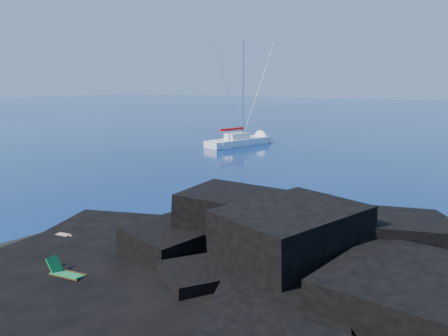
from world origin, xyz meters
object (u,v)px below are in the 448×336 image
object	(u,v)px
sailboat	(240,145)
deck_chair	(67,270)
sunbather	(63,236)
marker_cone	(59,265)

from	to	relation	value
sailboat	deck_chair	distance (m)	40.27
sailboat	sunbather	xyz separation A→B (m)	(11.56, -34.32, 0.53)
sailboat	sunbather	distance (m)	36.22
deck_chair	marker_cone	distance (m)	1.15
sailboat	sunbather	size ratio (longest dim) A/B	7.71
deck_chair	marker_cone	world-z (taller)	deck_chair
deck_chair	marker_cone	size ratio (longest dim) A/B	2.43
sunbather	marker_cone	world-z (taller)	marker_cone
marker_cone	deck_chair	bearing A→B (deg)	-18.63
deck_chair	sunbather	bearing A→B (deg)	135.93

